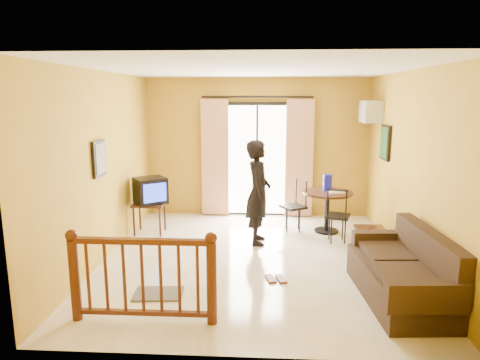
# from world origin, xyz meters

# --- Properties ---
(ground) EXTENTS (5.00, 5.00, 0.00)m
(ground) POSITION_xyz_m (0.00, 0.00, 0.00)
(ground) COLOR beige
(ground) RESTS_ON ground
(room_shell) EXTENTS (5.00, 5.00, 5.00)m
(room_shell) POSITION_xyz_m (0.00, 0.00, 1.70)
(room_shell) COLOR white
(room_shell) RESTS_ON ground
(balcony_door) EXTENTS (2.25, 0.14, 2.46)m
(balcony_door) POSITION_xyz_m (0.00, 2.43, 1.19)
(balcony_door) COLOR black
(balcony_door) RESTS_ON ground
(tv_table) EXTENTS (0.56, 0.46, 0.56)m
(tv_table) POSITION_xyz_m (-1.90, 1.16, 0.48)
(tv_table) COLOR black
(tv_table) RESTS_ON ground
(television) EXTENTS (0.68, 0.67, 0.46)m
(television) POSITION_xyz_m (-1.87, 1.16, 0.79)
(television) COLOR black
(television) RESTS_ON tv_table
(picture_left) EXTENTS (0.05, 0.42, 0.52)m
(picture_left) POSITION_xyz_m (-2.22, -0.20, 1.55)
(picture_left) COLOR black
(picture_left) RESTS_ON room_shell
(dining_table) EXTENTS (0.90, 0.90, 0.75)m
(dining_table) POSITION_xyz_m (1.29, 1.42, 0.59)
(dining_table) COLOR black
(dining_table) RESTS_ON ground
(water_jug) EXTENTS (0.16, 0.16, 0.30)m
(water_jug) POSITION_xyz_m (1.29, 1.49, 0.90)
(water_jug) COLOR #1315B5
(water_jug) RESTS_ON dining_table
(serving_tray) EXTENTS (0.30, 0.22, 0.02)m
(serving_tray) POSITION_xyz_m (1.43, 1.32, 0.76)
(serving_tray) COLOR beige
(serving_tray) RESTS_ON dining_table
(dining_chairs) EXTENTS (1.24, 1.10, 0.95)m
(dining_chairs) POSITION_xyz_m (1.04, 1.15, 0.00)
(dining_chairs) COLOR black
(dining_chairs) RESTS_ON ground
(air_conditioner) EXTENTS (0.31, 0.60, 0.40)m
(air_conditioner) POSITION_xyz_m (2.09, 1.95, 2.15)
(air_conditioner) COLOR silver
(air_conditioner) RESTS_ON room_shell
(botanical_print) EXTENTS (0.05, 0.50, 0.60)m
(botanical_print) POSITION_xyz_m (2.22, 1.30, 1.65)
(botanical_print) COLOR black
(botanical_print) RESTS_ON room_shell
(coffee_table) EXTENTS (0.46, 0.82, 0.37)m
(coffee_table) POSITION_xyz_m (1.85, 0.28, 0.24)
(coffee_table) COLOR black
(coffee_table) RESTS_ON ground
(bowl) EXTENTS (0.22, 0.22, 0.05)m
(bowl) POSITION_xyz_m (1.85, 0.31, 0.40)
(bowl) COLOR brown
(bowl) RESTS_ON coffee_table
(sofa) EXTENTS (0.96, 1.86, 0.87)m
(sofa) POSITION_xyz_m (1.86, -1.22, 0.32)
(sofa) COLOR black
(sofa) RESTS_ON ground
(standing_person) EXTENTS (0.43, 0.64, 1.73)m
(standing_person) POSITION_xyz_m (0.05, 0.76, 0.87)
(standing_person) COLOR black
(standing_person) RESTS_ON ground
(stair_balustrade) EXTENTS (1.63, 0.13, 1.04)m
(stair_balustrade) POSITION_xyz_m (-1.15, -1.90, 0.56)
(stair_balustrade) COLOR #471E0F
(stair_balustrade) RESTS_ON ground
(doormat) EXTENTS (0.63, 0.45, 0.02)m
(doormat) POSITION_xyz_m (-1.15, -1.26, 0.01)
(doormat) COLOR #544D43
(doormat) RESTS_ON ground
(sandals) EXTENTS (0.30, 0.27, 0.03)m
(sandals) POSITION_xyz_m (0.32, -0.74, 0.01)
(sandals) COLOR brown
(sandals) RESTS_ON ground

